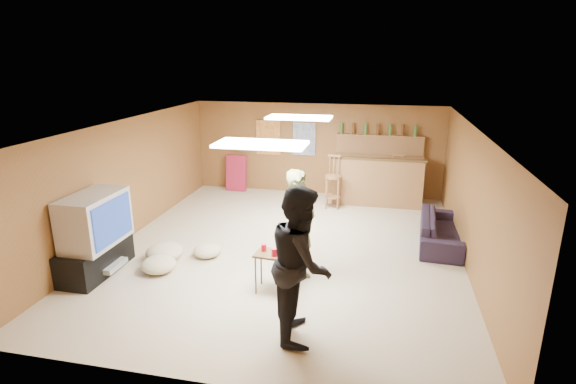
% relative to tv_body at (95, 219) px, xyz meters
% --- Properties ---
extents(ground, '(7.00, 7.00, 0.00)m').
position_rel_tv_body_xyz_m(ground, '(2.65, 1.50, -0.90)').
color(ground, '#BEAE91').
rests_on(ground, ground).
extents(ceiling, '(6.00, 7.00, 0.02)m').
position_rel_tv_body_xyz_m(ceiling, '(2.65, 1.50, 1.30)').
color(ceiling, silver).
rests_on(ceiling, ground).
extents(wall_back, '(6.00, 0.02, 2.20)m').
position_rel_tv_body_xyz_m(wall_back, '(2.65, 5.00, 0.20)').
color(wall_back, brown).
rests_on(wall_back, ground).
extents(wall_front, '(6.00, 0.02, 2.20)m').
position_rel_tv_body_xyz_m(wall_front, '(2.65, -2.00, 0.20)').
color(wall_front, brown).
rests_on(wall_front, ground).
extents(wall_left, '(0.02, 7.00, 2.20)m').
position_rel_tv_body_xyz_m(wall_left, '(-0.35, 1.50, 0.20)').
color(wall_left, brown).
rests_on(wall_left, ground).
extents(wall_right, '(0.02, 7.00, 2.20)m').
position_rel_tv_body_xyz_m(wall_right, '(5.65, 1.50, 0.20)').
color(wall_right, brown).
rests_on(wall_right, ground).
extents(tv_stand, '(0.55, 1.30, 0.50)m').
position_rel_tv_body_xyz_m(tv_stand, '(-0.07, 0.00, -0.65)').
color(tv_stand, black).
rests_on(tv_stand, ground).
extents(dvd_box, '(0.35, 0.50, 0.08)m').
position_rel_tv_body_xyz_m(dvd_box, '(0.15, 0.00, -0.75)').
color(dvd_box, '#B2B2B7').
rests_on(dvd_box, tv_stand).
extents(tv_body, '(0.60, 1.10, 0.80)m').
position_rel_tv_body_xyz_m(tv_body, '(0.00, 0.00, 0.00)').
color(tv_body, '#B2B2B7').
rests_on(tv_body, tv_stand).
extents(tv_screen, '(0.02, 0.95, 0.65)m').
position_rel_tv_body_xyz_m(tv_screen, '(0.31, 0.00, 0.00)').
color(tv_screen, navy).
rests_on(tv_screen, tv_body).
extents(bar_counter, '(2.00, 0.60, 1.10)m').
position_rel_tv_body_xyz_m(bar_counter, '(4.15, 4.45, -0.35)').
color(bar_counter, brown).
rests_on(bar_counter, ground).
extents(bar_lip, '(2.10, 0.12, 0.05)m').
position_rel_tv_body_xyz_m(bar_lip, '(4.15, 4.20, 0.20)').
color(bar_lip, '#473016').
rests_on(bar_lip, bar_counter).
extents(bar_shelf, '(2.00, 0.18, 0.05)m').
position_rel_tv_body_xyz_m(bar_shelf, '(4.15, 4.90, 0.60)').
color(bar_shelf, brown).
rests_on(bar_shelf, bar_backing).
extents(bar_backing, '(2.00, 0.14, 0.60)m').
position_rel_tv_body_xyz_m(bar_backing, '(4.15, 4.92, 0.30)').
color(bar_backing, brown).
rests_on(bar_backing, bar_counter).
extents(poster_left, '(0.60, 0.03, 0.85)m').
position_rel_tv_body_xyz_m(poster_left, '(1.45, 4.96, 0.45)').
color(poster_left, '#BF3F26').
rests_on(poster_left, wall_back).
extents(poster_right, '(0.55, 0.03, 0.80)m').
position_rel_tv_body_xyz_m(poster_right, '(2.35, 4.96, 0.45)').
color(poster_right, '#334C99').
rests_on(poster_right, wall_back).
extents(folding_chair_stack, '(0.50, 0.26, 0.91)m').
position_rel_tv_body_xyz_m(folding_chair_stack, '(0.65, 4.80, -0.45)').
color(folding_chair_stack, '#A71E3C').
rests_on(folding_chair_stack, ground).
extents(ceiling_panel_front, '(1.20, 0.60, 0.04)m').
position_rel_tv_body_xyz_m(ceiling_panel_front, '(2.65, 0.00, 1.27)').
color(ceiling_panel_front, white).
rests_on(ceiling_panel_front, ceiling).
extents(ceiling_panel_back, '(1.20, 0.60, 0.04)m').
position_rel_tv_body_xyz_m(ceiling_panel_back, '(2.65, 2.70, 1.27)').
color(ceiling_panel_back, white).
rests_on(ceiling_panel_back, ceiling).
extents(person_olive, '(0.64, 0.75, 1.74)m').
position_rel_tv_body_xyz_m(person_olive, '(3.09, 0.45, -0.03)').
color(person_olive, brown).
rests_on(person_olive, ground).
extents(person_black, '(0.87, 1.03, 1.89)m').
position_rel_tv_body_xyz_m(person_black, '(3.37, -0.90, 0.05)').
color(person_black, black).
rests_on(person_black, ground).
extents(sofa, '(0.84, 1.86, 0.53)m').
position_rel_tv_body_xyz_m(sofa, '(5.35, 2.34, -0.64)').
color(sofa, black).
rests_on(sofa, ground).
extents(tray_table, '(0.49, 0.41, 0.59)m').
position_rel_tv_body_xyz_m(tray_table, '(2.77, 0.04, -0.60)').
color(tray_table, '#473016').
rests_on(tray_table, ground).
extents(cup_red_near, '(0.10, 0.10, 0.10)m').
position_rel_tv_body_xyz_m(cup_red_near, '(2.64, 0.08, -0.25)').
color(cup_red_near, red).
rests_on(cup_red_near, tray_table).
extents(cup_red_far, '(0.11, 0.11, 0.11)m').
position_rel_tv_body_xyz_m(cup_red_far, '(2.83, -0.05, -0.25)').
color(cup_red_far, red).
rests_on(cup_red_far, tray_table).
extents(cup_blue, '(0.08, 0.08, 0.10)m').
position_rel_tv_body_xyz_m(cup_blue, '(2.89, 0.16, -0.25)').
color(cup_blue, '#191592').
rests_on(cup_blue, tray_table).
extents(bar_stool_left, '(0.48, 0.48, 1.18)m').
position_rel_tv_body_xyz_m(bar_stool_left, '(3.19, 3.94, -0.31)').
color(bar_stool_left, brown).
rests_on(bar_stool_left, ground).
extents(bar_stool_right, '(0.42, 0.42, 1.08)m').
position_rel_tv_body_xyz_m(bar_stool_right, '(4.57, 4.34, -0.36)').
color(bar_stool_right, brown).
rests_on(bar_stool_right, ground).
extents(cushion_near_tv, '(0.66, 0.66, 0.28)m').
position_rel_tv_body_xyz_m(cushion_near_tv, '(0.75, 0.66, -0.76)').
color(cushion_near_tv, '#BFB387').
rests_on(cushion_near_tv, ground).
extents(cushion_mid, '(0.54, 0.54, 0.21)m').
position_rel_tv_body_xyz_m(cushion_mid, '(1.40, 0.93, -0.79)').
color(cushion_mid, '#BFB387').
rests_on(cushion_mid, ground).
extents(cushion_far, '(0.72, 0.72, 0.25)m').
position_rel_tv_body_xyz_m(cushion_far, '(0.87, 0.23, -0.78)').
color(cushion_far, '#BFB387').
rests_on(cushion_far, ground).
extents(bottle_row, '(1.76, 0.08, 0.26)m').
position_rel_tv_body_xyz_m(bottle_row, '(4.09, 4.88, 0.75)').
color(bottle_row, '#3F7233').
rests_on(bottle_row, bar_shelf).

